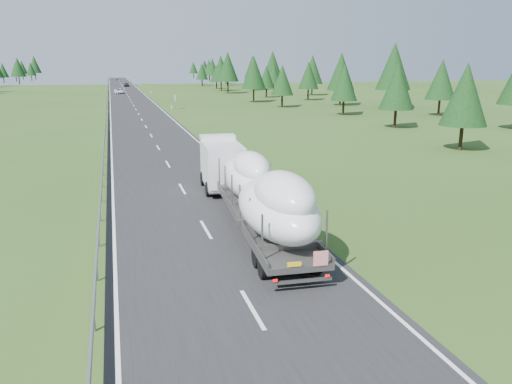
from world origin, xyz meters
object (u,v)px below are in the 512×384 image
object	(u,v)px
distant_van	(119,91)
distant_car_dark	(127,85)
boat_truck	(254,186)
highway_sign	(175,99)
distant_car_blue	(117,79)

from	to	relation	value
distant_van	distant_car_dark	world-z (taller)	distant_car_dark
boat_truck	distant_van	world-z (taller)	boat_truck
highway_sign	distant_car_blue	bearing A→B (deg)	92.69
highway_sign	boat_truck	bearing A→B (deg)	-93.71
distant_car_blue	boat_truck	bearing A→B (deg)	-92.95
highway_sign	distant_car_blue	size ratio (longest dim) A/B	0.66
highway_sign	distant_car_dark	xyz separation A→B (m)	(-5.77, 97.72, -1.08)
boat_truck	distant_car_dark	xyz separation A→B (m)	(-1.17, 168.65, -1.43)
boat_truck	distant_car_blue	bearing A→B (deg)	90.84
distant_van	distant_car_blue	world-z (taller)	distant_van
highway_sign	boat_truck	xyz separation A→B (m)	(-4.60, -70.92, 0.36)
highway_sign	distant_car_dark	bearing A→B (deg)	93.38
distant_car_dark	distant_car_blue	bearing A→B (deg)	91.67
highway_sign	distant_car_blue	xyz separation A→B (m)	(-8.20, 174.67, -1.16)
distant_car_dark	distant_car_blue	distance (m)	76.98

